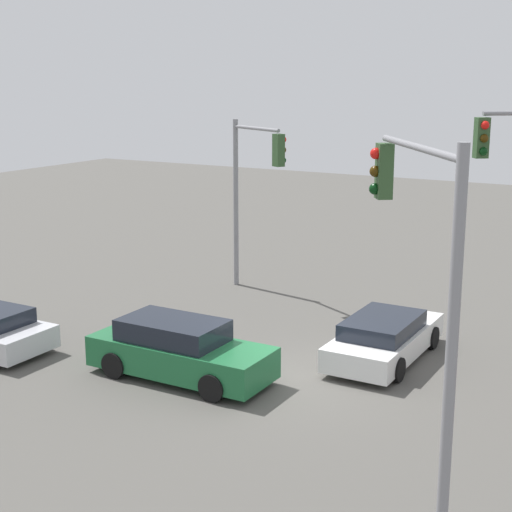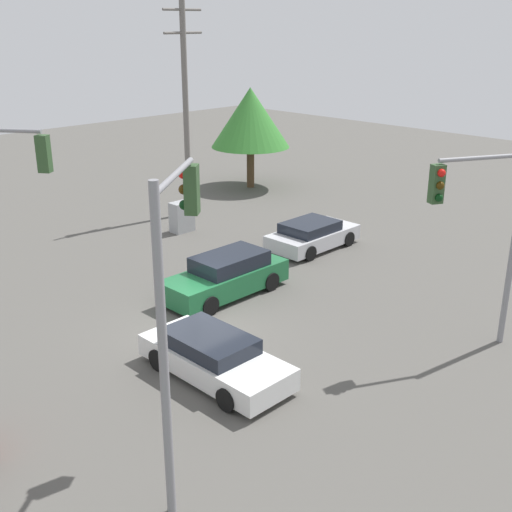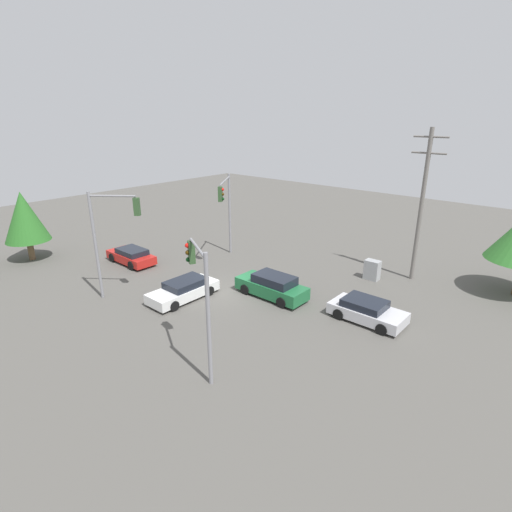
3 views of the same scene
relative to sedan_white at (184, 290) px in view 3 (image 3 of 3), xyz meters
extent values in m
plane|color=#54514C|center=(-1.59, -2.59, -0.60)|extent=(80.00, 80.00, 0.00)
cube|color=silver|center=(0.00, 0.05, -0.12)|extent=(1.84, 4.57, 0.62)
cube|color=black|center=(0.00, -0.17, 0.41)|extent=(1.62, 2.52, 0.42)
cylinder|color=black|center=(-0.87, 1.47, -0.29)|extent=(0.22, 0.63, 0.63)
cylinder|color=black|center=(0.87, 1.47, -0.29)|extent=(0.22, 0.63, 0.63)
cylinder|color=black|center=(-0.87, -1.36, -0.29)|extent=(0.22, 0.63, 0.63)
cylinder|color=black|center=(0.87, -1.36, -0.29)|extent=(0.22, 0.63, 0.63)
cube|color=silver|center=(-10.04, -4.92, -0.12)|extent=(4.16, 1.94, 0.62)
cube|color=black|center=(-9.84, -4.92, 0.41)|extent=(2.29, 1.71, 0.42)
cylinder|color=black|center=(-11.33, -5.84, -0.28)|extent=(0.63, 0.22, 0.63)
cylinder|color=black|center=(-11.33, -4.00, -0.28)|extent=(0.63, 0.22, 0.63)
cylinder|color=black|center=(-8.76, -5.84, -0.28)|extent=(0.63, 0.22, 0.63)
cylinder|color=black|center=(-8.76, -4.00, -0.28)|extent=(0.63, 0.22, 0.63)
cube|color=#1E6638|center=(-3.96, -3.86, -0.02)|extent=(4.76, 1.78, 0.78)
cube|color=black|center=(-4.20, -3.86, 0.63)|extent=(2.62, 1.56, 0.54)
cylinder|color=black|center=(-2.48, -3.02, -0.26)|extent=(0.68, 0.22, 0.68)
cylinder|color=black|center=(-2.48, -4.70, -0.26)|extent=(0.68, 0.22, 0.68)
cylinder|color=black|center=(-5.44, -3.02, -0.26)|extent=(0.68, 0.22, 0.68)
cylinder|color=black|center=(-5.44, -4.70, -0.26)|extent=(0.68, 0.22, 0.68)
cube|color=red|center=(8.13, -1.40, -0.10)|extent=(4.33, 1.77, 0.61)
cube|color=black|center=(7.92, -1.40, 0.41)|extent=(2.38, 1.56, 0.41)
cylinder|color=black|center=(9.48, -0.56, -0.25)|extent=(0.70, 0.22, 0.70)
cylinder|color=black|center=(9.48, -2.24, -0.25)|extent=(0.70, 0.22, 0.70)
cylinder|color=black|center=(6.79, -0.56, -0.25)|extent=(0.70, 0.22, 0.70)
cylinder|color=black|center=(6.79, -2.24, -0.25)|extent=(0.70, 0.22, 0.70)
cylinder|color=gray|center=(4.07, -8.34, 2.69)|extent=(0.18, 0.18, 6.59)
cylinder|color=gray|center=(2.89, -6.70, 5.74)|extent=(2.46, 3.34, 0.12)
cube|color=#2D4C28|center=(1.71, -5.06, 5.11)|extent=(0.43, 0.44, 1.05)
sphere|color=red|center=(1.57, -5.16, 5.45)|extent=(0.22, 0.22, 0.22)
sphere|color=#392605|center=(1.57, -5.16, 5.11)|extent=(0.22, 0.22, 0.22)
sphere|color=black|center=(1.57, -5.16, 4.78)|extent=(0.22, 0.22, 0.22)
cylinder|color=gray|center=(-7.51, 4.68, 2.40)|extent=(0.18, 0.18, 6.01)
cylinder|color=gray|center=(-6.29, 4.02, 5.15)|extent=(2.48, 1.41, 0.12)
cube|color=#2D4C28|center=(-5.08, 3.37, 4.53)|extent=(0.43, 0.41, 1.05)
sphere|color=red|center=(-5.00, 3.52, 4.87)|extent=(0.22, 0.22, 0.22)
sphere|color=#392605|center=(-5.00, 3.52, 4.53)|extent=(0.22, 0.22, 0.22)
sphere|color=black|center=(-5.00, 3.52, 4.19)|extent=(0.22, 0.22, 0.22)
cylinder|color=gray|center=(4.07, 3.30, 2.79)|extent=(0.18, 0.18, 6.78)
cylinder|color=gray|center=(2.96, 2.44, 5.93)|extent=(2.28, 1.82, 0.12)
cube|color=#2D4C28|center=(1.86, 1.58, 5.31)|extent=(0.44, 0.43, 1.05)
sphere|color=red|center=(1.96, 1.45, 5.64)|extent=(0.22, 0.22, 0.22)
sphere|color=#392605|center=(1.96, 1.45, 5.31)|extent=(0.22, 0.22, 0.22)
sphere|color=black|center=(1.96, 1.45, 4.97)|extent=(0.22, 0.22, 0.22)
cylinder|color=slate|center=(-9.63, -12.70, 4.54)|extent=(0.28, 0.28, 10.28)
cylinder|color=slate|center=(-9.63, -12.70, 9.08)|extent=(2.20, 0.12, 0.12)
cylinder|color=slate|center=(-9.63, -12.70, 8.08)|extent=(2.20, 0.12, 0.12)
cube|color=#9EA0A3|center=(-7.54, -10.71, 0.10)|extent=(1.03, 0.66, 1.40)
cylinder|color=brown|center=(14.91, 3.36, 0.19)|extent=(0.47, 0.47, 1.59)
cone|color=#286623|center=(14.91, 3.36, 2.93)|extent=(3.32, 3.32, 3.89)
camera|label=1|loc=(6.97, -19.13, 6.87)|focal=55.00mm
camera|label=2|loc=(10.15, 11.72, 8.64)|focal=45.00mm
camera|label=3|loc=(-18.47, 14.33, 10.41)|focal=28.00mm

